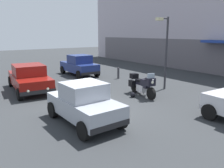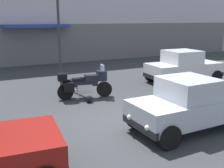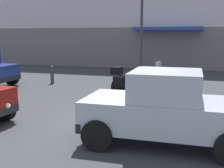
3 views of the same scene
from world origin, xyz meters
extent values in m
plane|color=#2D3033|center=(0.00, 0.00, 0.00)|extent=(80.00, 80.00, 0.00)
cylinder|color=black|center=(0.49, 3.16, 0.32)|extent=(0.65, 0.25, 0.64)
cylinder|color=black|center=(-1.11, 3.44, 0.32)|extent=(0.65, 0.25, 0.64)
cylinder|color=#B7B7BC|center=(0.47, 3.16, 0.75)|extent=(0.33, 0.13, 0.68)
cube|color=#B7B7BC|center=(-0.35, 3.30, 0.42)|extent=(0.66, 0.50, 0.36)
cube|color=black|center=(-0.35, 3.30, 0.66)|extent=(1.13, 0.47, 0.28)
cube|color=black|center=(-0.05, 3.25, 0.84)|extent=(0.57, 0.43, 0.24)
cube|color=black|center=(-0.55, 3.34, 0.80)|extent=(0.60, 0.39, 0.12)
cube|color=black|center=(0.37, 3.18, 0.92)|extent=(0.43, 0.50, 0.40)
cube|color=#8C9EAD|center=(0.41, 3.17, 1.22)|extent=(0.15, 0.41, 0.28)
sphere|color=#EAEACC|center=(0.55, 3.15, 0.92)|extent=(0.14, 0.14, 0.14)
cylinder|color=black|center=(0.29, 3.19, 1.02)|extent=(0.15, 0.62, 0.04)
cylinder|color=#B7B7BC|center=(-0.90, 3.60, 0.30)|extent=(0.56, 0.18, 0.09)
cube|color=black|center=(-0.94, 3.69, 0.58)|extent=(0.43, 0.27, 0.36)
cube|color=black|center=(-1.04, 3.14, 0.58)|extent=(0.43, 0.27, 0.36)
cube|color=black|center=(-1.20, 3.45, 0.95)|extent=(0.42, 0.46, 0.28)
cylinder|color=black|center=(-0.46, 3.51, 0.15)|extent=(0.05, 0.13, 0.29)
sphere|color=black|center=(-0.40, 2.68, 0.14)|extent=(0.28, 0.28, 0.28)
cube|color=black|center=(3.41, 3.87, 0.42)|extent=(0.19, 1.64, 0.20)
cylinder|color=black|center=(3.77, 3.08, 0.32)|extent=(0.65, 0.25, 0.64)
cube|color=maroon|center=(-4.99, -1.37, 0.64)|extent=(4.64, 2.15, 0.64)
cube|color=maroon|center=(-4.94, -1.37, 1.26)|extent=(2.03, 1.78, 0.60)
cube|color=#8C9EAD|center=(-4.05, -1.45, 1.26)|extent=(0.19, 1.50, 0.51)
cube|color=#8C9EAD|center=(-5.84, -1.29, 1.26)|extent=(0.19, 1.50, 0.48)
cube|color=black|center=(-2.80, -1.56, 0.42)|extent=(0.27, 1.76, 0.20)
cube|color=black|center=(-7.19, -1.18, 0.42)|extent=(0.27, 1.76, 0.20)
cylinder|color=black|center=(-3.13, -0.69, 0.32)|extent=(0.66, 0.28, 0.64)
cylinder|color=black|center=(-3.28, -2.36, 0.32)|extent=(0.66, 0.28, 0.64)
cylinder|color=black|center=(-6.71, -0.37, 0.32)|extent=(0.66, 0.28, 0.64)
cylinder|color=black|center=(-6.86, -2.05, 0.32)|extent=(0.66, 0.28, 0.64)
sphere|color=silver|center=(-2.71, -1.08, 0.54)|extent=(0.14, 0.14, 0.14)
sphere|color=silver|center=(-2.80, -2.05, 0.54)|extent=(0.14, 0.14, 0.14)
cube|color=#9EA3AD|center=(1.19, -1.08, 0.64)|extent=(3.44, 1.64, 0.64)
cube|color=#9EA3AD|center=(1.19, -1.08, 1.26)|extent=(1.43, 1.47, 0.60)
cube|color=#8C9EAD|center=(0.54, -1.09, 1.26)|extent=(0.09, 1.33, 0.51)
cube|color=#8C9EAD|center=(1.84, -1.06, 1.26)|extent=(0.09, 1.33, 0.48)
cube|color=black|center=(-0.46, -1.12, 0.42)|extent=(0.16, 1.56, 0.20)
cube|color=black|center=(2.84, -1.04, 0.42)|extent=(0.16, 1.56, 0.20)
cylinder|color=black|center=(-0.05, -1.85, 0.32)|extent=(0.65, 0.24, 0.64)
cylinder|color=black|center=(-0.08, -0.37, 0.32)|extent=(0.65, 0.24, 0.64)
cylinder|color=black|center=(2.45, -1.79, 0.32)|extent=(0.65, 0.24, 0.64)
cylinder|color=black|center=(2.42, -0.31, 0.32)|extent=(0.65, 0.24, 0.64)
sphere|color=silver|center=(-0.50, -1.55, 0.54)|extent=(0.14, 0.14, 0.14)
sphere|color=silver|center=(-0.52, -0.69, 0.54)|extent=(0.14, 0.14, 0.14)
cube|color=navy|center=(-7.89, 3.37, 0.66)|extent=(3.82, 1.68, 0.68)
cube|color=navy|center=(-7.74, 3.38, 1.32)|extent=(1.61, 1.52, 0.64)
cube|color=#8C9EAD|center=(-8.49, 3.37, 1.32)|extent=(0.07, 1.39, 0.54)
cube|color=#8C9EAD|center=(-6.99, 3.38, 1.32)|extent=(0.07, 1.39, 0.51)
cube|color=black|center=(-9.74, 3.36, 0.42)|extent=(0.14, 1.64, 0.20)
cube|color=black|center=(-6.04, 3.39, 0.42)|extent=(0.14, 1.64, 0.20)
cylinder|color=black|center=(-9.33, 2.58, 0.32)|extent=(0.64, 0.23, 0.64)
cylinder|color=black|center=(-9.34, 4.14, 0.32)|extent=(0.64, 0.23, 0.64)
cylinder|color=black|center=(-6.43, 2.61, 0.32)|extent=(0.64, 0.23, 0.64)
cylinder|color=black|center=(-6.44, 4.17, 0.32)|extent=(0.64, 0.23, 0.64)
sphere|color=silver|center=(-9.78, 2.91, 0.54)|extent=(0.14, 0.14, 0.14)
sphere|color=silver|center=(-9.79, 3.81, 0.54)|extent=(0.14, 0.14, 0.14)
cylinder|color=#2D2D33|center=(-0.69, 5.48, 2.13)|extent=(0.12, 0.12, 4.25)
cylinder|color=#2D2D33|center=(-0.69, 5.13, 4.15)|extent=(0.08, 0.70, 0.08)
cube|color=beige|center=(-0.69, 4.78, 4.10)|extent=(0.28, 0.36, 0.16)
cylinder|color=#333338|center=(-4.88, 5.09, 0.39)|extent=(0.16, 0.16, 0.78)
sphere|color=#333338|center=(-4.88, 5.09, 0.78)|extent=(0.16, 0.16, 0.16)
camera|label=1|loc=(8.37, -4.89, 3.34)|focal=36.08mm
camera|label=2|loc=(-4.14, -6.87, 3.21)|focal=43.82mm
camera|label=3|loc=(1.86, -7.00, 2.28)|focal=46.34mm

